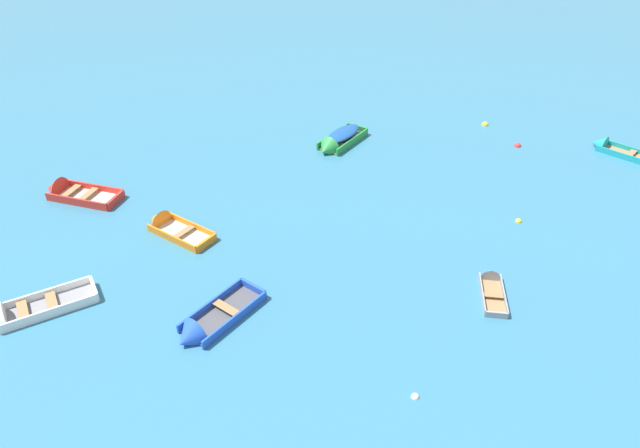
# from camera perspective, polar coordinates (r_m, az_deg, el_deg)

# --- Properties ---
(rowboat_blue_far_back) EXTENTS (4.11, 3.72, 1.36)m
(rowboat_blue_far_back) POSITION_cam_1_polar(r_m,az_deg,el_deg) (22.73, -12.01, -10.45)
(rowboat_blue_far_back) COLOR #4C4C51
(rowboat_blue_far_back) RESTS_ON ground_plane
(rowboat_green_midfield_left) EXTENTS (4.16, 3.96, 1.42)m
(rowboat_green_midfield_left) POSITION_cam_1_polar(r_m,az_deg,el_deg) (35.62, 1.76, 8.53)
(rowboat_green_midfield_left) COLOR #99754C
(rowboat_green_midfield_left) RESTS_ON ground_plane
(rowboat_grey_far_right) EXTENTS (1.89, 3.03, 0.87)m
(rowboat_grey_far_right) POSITION_cam_1_polar(r_m,az_deg,el_deg) (25.46, 17.17, -5.83)
(rowboat_grey_far_right) COLOR #99754C
(rowboat_grey_far_right) RESTS_ON ground_plane
(rowboat_white_distant_center) EXTENTS (4.58, 2.52, 1.29)m
(rowboat_white_distant_center) POSITION_cam_1_polar(r_m,az_deg,el_deg) (25.95, -28.77, -8.11)
(rowboat_white_distant_center) COLOR gray
(rowboat_white_distant_center) RESTS_ON ground_plane
(rowboat_red_cluster_outer) EXTENTS (4.56, 3.54, 1.47)m
(rowboat_red_cluster_outer) POSITION_cam_1_polar(r_m,az_deg,el_deg) (33.48, -24.62, 3.03)
(rowboat_red_cluster_outer) COLOR beige
(rowboat_red_cluster_outer) RESTS_ON ground_plane
(rowboat_turquoise_back_row_left) EXTENTS (3.20, 4.02, 1.20)m
(rowboat_turquoise_back_row_left) POSITION_cam_1_polar(r_m,az_deg,el_deg) (39.63, 27.69, 6.94)
(rowboat_turquoise_back_row_left) COLOR #99754C
(rowboat_turquoise_back_row_left) RESTS_ON ground_plane
(rowboat_orange_foreground_center) EXTENTS (3.57, 3.76, 1.30)m
(rowboat_orange_foreground_center) POSITION_cam_1_polar(r_m,az_deg,el_deg) (28.84, -15.52, -0.11)
(rowboat_orange_foreground_center) COLOR beige
(rowboat_orange_foreground_center) RESTS_ON ground_plane
(mooring_buoy_midfield) EXTENTS (0.44, 0.44, 0.44)m
(mooring_buoy_midfield) POSITION_cam_1_polar(r_m,az_deg,el_deg) (37.97, 19.67, 7.56)
(mooring_buoy_midfield) COLOR red
(mooring_buoy_midfield) RESTS_ON ground_plane
(mooring_buoy_between_boats_left) EXTENTS (0.46, 0.46, 0.46)m
(mooring_buoy_between_boats_left) POSITION_cam_1_polar(r_m,az_deg,el_deg) (40.35, 16.63, 9.75)
(mooring_buoy_between_boats_left) COLOR yellow
(mooring_buoy_between_boats_left) RESTS_ON ground_plane
(mooring_buoy_near_foreground) EXTENTS (0.32, 0.32, 0.32)m
(mooring_buoy_near_foreground) POSITION_cam_1_polar(r_m,az_deg,el_deg) (30.16, 19.76, 0.25)
(mooring_buoy_near_foreground) COLOR yellow
(mooring_buoy_near_foreground) RESTS_ON ground_plane
(mooring_buoy_outer_edge) EXTENTS (0.29, 0.29, 0.29)m
(mooring_buoy_outer_edge) POSITION_cam_1_polar(r_m,az_deg,el_deg) (20.58, 9.76, -17.15)
(mooring_buoy_outer_edge) COLOR silver
(mooring_buoy_outer_edge) RESTS_ON ground_plane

